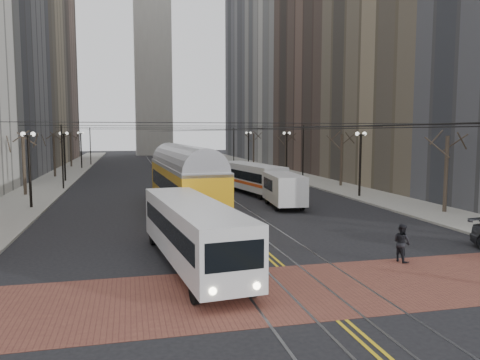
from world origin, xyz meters
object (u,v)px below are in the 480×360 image
transit_bus (193,234)px  rear_bus (251,179)px  sedan_grey (260,179)px  sedan_silver (228,177)px  clock_tower (152,11)px  streetcar (184,187)px  pedestrian_c (402,243)px  pedestrian_a (252,250)px  cargo_van (284,191)px

transit_bus → rear_bus: 24.81m
sedan_grey → sedan_silver: size_ratio=1.19×
clock_tower → transit_bus: clock_tower is taller
transit_bus → rear_bus: bearing=63.1°
streetcar → rear_bus: (7.50, 9.54, -0.48)m
rear_bus → sedan_grey: rear_bus is taller
sedan_silver → pedestrian_c: pedestrian_c is taller
transit_bus → pedestrian_c: (9.31, -1.50, -0.54)m
transit_bus → pedestrian_a: bearing=-39.5°
streetcar → sedan_silver: (7.34, 19.22, -1.21)m
pedestrian_c → rear_bus: bearing=-11.2°
sedan_grey → sedan_silver: 5.49m
streetcar → rear_bus: streetcar is taller
sedan_silver → pedestrian_c: (0.73, -34.40, 0.21)m
sedan_silver → pedestrian_a: (-6.28, -34.40, 0.27)m
cargo_van → sedan_silver: size_ratio=1.44×
rear_bus → pedestrian_c: size_ratio=6.22×
pedestrian_a → pedestrian_c: bearing=-91.3°
streetcar → cargo_van: streetcar is taller
streetcar → sedan_silver: bearing=66.0°
cargo_van → transit_bus: bearing=-117.4°
clock_tower → sedan_silver: (4.84, -69.10, -35.29)m
clock_tower → sedan_grey: clock_tower is taller
transit_bus → pedestrian_a: 2.78m
transit_bus → sedan_silver: transit_bus is taller
streetcar → pedestrian_a: bearing=-89.1°
rear_bus → sedan_grey: size_ratio=2.23×
transit_bus → clock_tower: bearing=81.6°
pedestrian_a → rear_bus: bearing=-15.9°
cargo_van → pedestrian_c: cargo_van is taller
rear_bus → cargo_van: rear_bus is taller
sedan_grey → sedan_silver: sedan_grey is taller
clock_tower → pedestrian_c: size_ratio=38.07×
cargo_van → pedestrian_a: size_ratio=3.16×
clock_tower → pedestrian_c: clock_tower is taller
sedan_grey → rear_bus: bearing=-123.1°
transit_bus → sedan_grey: 30.02m
rear_bus → pedestrian_c: (0.57, -24.72, -0.53)m
pedestrian_c → sedan_grey: bearing=-15.7°
cargo_van → pedestrian_c: (0.23, -15.86, -0.42)m
transit_bus → rear_bus: (8.73, 23.22, -0.01)m
cargo_van → sedan_grey: cargo_van is taller
streetcar → clock_tower: bearing=85.3°
rear_bus → cargo_van: 8.87m
cargo_van → rear_bus: bearing=97.1°
transit_bus → cargo_van: transit_bus is taller
cargo_van → sedan_silver: (-0.50, 18.54, -0.62)m
clock_tower → streetcar: clock_tower is taller
transit_bus → sedan_silver: (8.58, 32.90, -0.74)m
clock_tower → rear_bus: 86.17m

